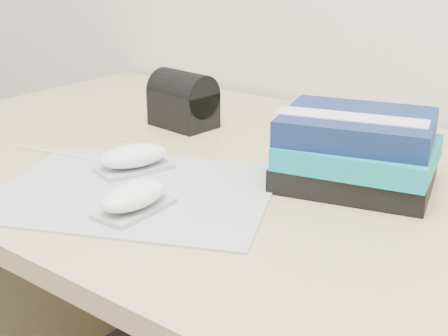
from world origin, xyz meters
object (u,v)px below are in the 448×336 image
Objects in this scene: mouse_rear at (134,158)px; mouse_front at (134,197)px; desk at (319,299)px; book_stack at (357,151)px; pouch at (183,100)px.

mouse_front is (0.11, -0.11, -0.00)m from mouse_rear.
mouse_front is (-0.12, -0.30, 0.26)m from desk.
desk is 0.29m from book_stack.
mouse_front is at bearing -44.26° from mouse_rear.
mouse_rear is 0.16m from mouse_front.
mouse_front is 0.41m from pouch.
pouch is at bearing 114.09° from mouse_rear.
book_stack is 0.41m from pouch.
mouse_front is at bearing -112.48° from desk.
mouse_rear is at bearing -150.80° from book_stack.
pouch is (-0.40, 0.07, -0.00)m from book_stack.
book_stack is at bearing -10.09° from pouch.
desk is 0.40m from mouse_rear.
book_stack reaches higher than mouse_front.
mouse_rear is at bearing 135.74° from mouse_front.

